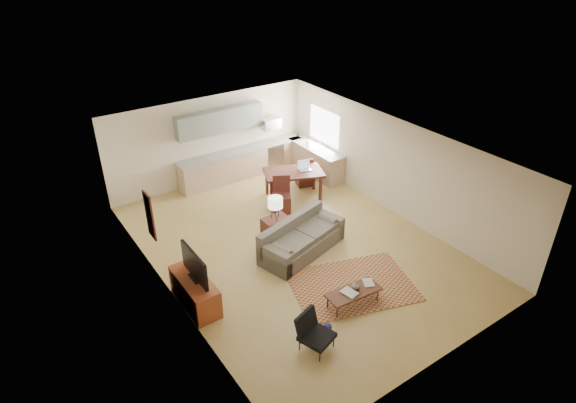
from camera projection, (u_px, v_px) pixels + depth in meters
room at (295, 199)px, 11.42m from camera, size 9.00×9.00×9.00m
kitchen_counter_back at (242, 163)px, 15.29m from camera, size 4.26×0.64×0.92m
kitchen_counter_right at (316, 160)px, 15.45m from camera, size 0.64×2.26×0.92m
kitchen_range at (271, 155)px, 15.84m from camera, size 0.62×0.62×0.90m
kitchen_microwave at (270, 123)px, 15.31m from camera, size 0.62×0.40×0.35m
upper_cabinets at (220, 121)px, 14.37m from camera, size 2.80×0.34×0.70m
window_right at (324, 127)px, 15.06m from camera, size 0.02×1.40×1.05m
wall_art_left at (150, 216)px, 10.38m from camera, size 0.06×0.42×1.10m
triptych at (206, 128)px, 14.37m from camera, size 1.70×0.04×0.50m
rug at (352, 285)px, 10.74m from camera, size 3.09×2.56×0.02m
sofa at (302, 237)px, 11.68m from camera, size 2.57×1.62×0.83m
coffee_table at (353, 298)px, 10.13m from camera, size 1.24×0.57×0.36m
book_a at (346, 296)px, 9.89m from camera, size 0.37×0.43×0.03m
book_b at (363, 283)px, 10.25m from camera, size 0.45×0.46×0.02m
vase at (356, 285)px, 10.07m from camera, size 0.20×0.20×0.19m
armchair at (317, 334)px, 8.96m from camera, size 0.82×0.82×0.74m
tv_credenza at (195, 291)px, 10.07m from camera, size 0.55×1.43×0.66m
tv at (194, 265)px, 9.77m from camera, size 0.11×1.10×0.66m
console_table at (276, 231)px, 12.00m from camera, size 0.65×0.43×0.75m
table_lamp at (275, 208)px, 11.66m from camera, size 0.37×0.37×0.60m
dining_table at (293, 184)px, 14.08m from camera, size 1.91×1.51×0.85m
dining_chair_near at (282, 195)px, 13.32m from camera, size 0.69×0.69×1.03m
dining_chair_far at (304, 171)px, 14.76m from camera, size 0.57×0.59×0.94m
laptop at (305, 166)px, 13.89m from camera, size 0.41×0.35×0.27m
soap_bottle at (308, 142)px, 15.33m from camera, size 0.11×0.11×0.19m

